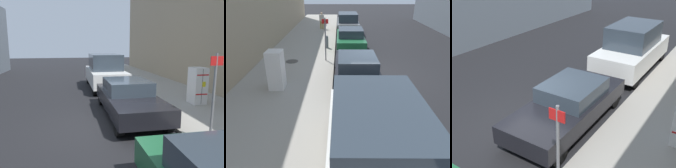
# 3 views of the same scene
# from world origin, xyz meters

# --- Properties ---
(ground_plane) EXTENTS (80.00, 80.00, 0.00)m
(ground_plane) POSITION_xyz_m (0.00, 0.00, 0.00)
(ground_plane) COLOR black
(sidewalk_slab) EXTENTS (4.26, 44.00, 0.13)m
(sidewalk_slab) POSITION_xyz_m (-4.30, 0.00, 0.06)
(sidewalk_slab) COLOR #9E998E
(sidewalk_slab) RESTS_ON ground
(discarded_refrigerator) EXTENTS (0.61, 0.71, 1.62)m
(discarded_refrigerator) POSITION_xyz_m (-4.49, -1.60, 0.94)
(discarded_refrigerator) COLOR white
(discarded_refrigerator) RESTS_ON sidewalk_slab
(street_sign_post) EXTENTS (0.36, 0.07, 2.40)m
(street_sign_post) POSITION_xyz_m (-2.65, 2.02, 1.48)
(street_sign_post) COLOR slate
(street_sign_post) RESTS_ON sidewalk_slab
(parked_van_white) EXTENTS (2.02, 5.07, 2.16)m
(parked_van_white) POSITION_xyz_m (-1.11, -6.46, 1.07)
(parked_van_white) COLOR silver
(parked_van_white) RESTS_ON ground
(parked_sedan_dark) EXTENTS (1.85, 4.78, 1.38)m
(parked_sedan_dark) POSITION_xyz_m (-1.11, -0.92, 0.72)
(parked_sedan_dark) COLOR black
(parked_sedan_dark) RESTS_ON ground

